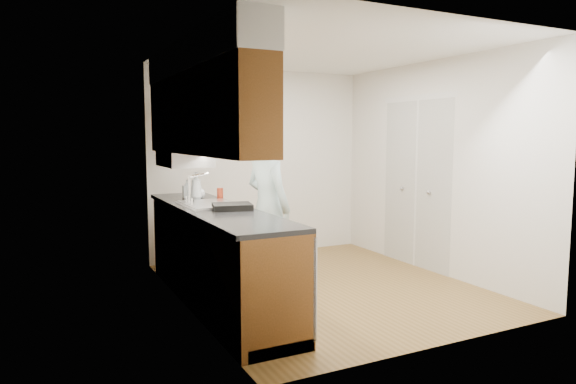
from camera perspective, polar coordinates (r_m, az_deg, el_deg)
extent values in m
plane|color=olive|center=(5.63, 4.03, -10.48)|extent=(3.50, 3.50, 0.00)
plane|color=white|center=(5.47, 4.23, 15.50)|extent=(3.50, 3.50, 0.00)
cube|color=silver|center=(4.82, -11.41, 1.73)|extent=(0.02, 3.50, 2.50)
cube|color=silver|center=(6.30, 15.95, 2.64)|extent=(0.02, 3.50, 2.50)
cube|color=silver|center=(6.97, -3.24, 3.19)|extent=(3.00, 0.02, 2.50)
cube|color=brown|center=(5.03, -7.89, -7.26)|extent=(0.60, 2.80, 0.90)
cube|color=black|center=(4.94, -8.13, -1.96)|extent=(0.63, 2.80, 0.04)
cube|color=#B2B2B7|center=(5.13, -8.67, -1.99)|extent=(0.48, 0.68, 0.14)
cube|color=#B2B2B7|center=(5.13, -8.68, -1.39)|extent=(0.52, 0.72, 0.01)
cube|color=#B2B2B7|center=(4.15, 0.99, -9.74)|extent=(0.03, 0.60, 0.80)
cube|color=brown|center=(4.86, -9.66, 8.59)|extent=(0.33, 2.80, 0.75)
cube|color=silver|center=(4.91, -9.77, 14.72)|extent=(0.35, 2.80, 0.30)
cube|color=#A5A5AA|center=(5.69, -11.44, 3.61)|extent=(0.46, 0.75, 0.16)
cube|color=silver|center=(6.54, 14.04, 0.84)|extent=(0.02, 1.22, 2.05)
cube|color=slate|center=(5.61, -2.20, -10.43)|extent=(0.63, 0.99, 0.02)
imported|color=#ABC9D0|center=(5.42, -2.24, -0.57)|extent=(0.61, 0.77, 1.92)
imported|color=white|center=(5.63, -10.15, 0.72)|extent=(0.12, 0.12, 0.29)
imported|color=white|center=(5.76, -11.16, 0.37)|extent=(0.09, 0.10, 0.20)
imported|color=white|center=(5.70, -9.76, 0.07)|extent=(0.15, 0.15, 0.15)
cylinder|color=#AD361D|center=(5.57, -7.56, -0.18)|extent=(0.09, 0.09, 0.12)
cube|color=black|center=(4.78, -6.22, -1.62)|extent=(0.41, 0.37, 0.06)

